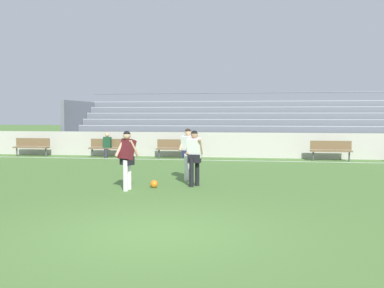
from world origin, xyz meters
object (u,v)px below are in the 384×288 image
object	(u,v)px
bleacher_stand	(301,125)
player_dark_wide_right	(127,155)
bench_far_left	(175,147)
bench_far_right	(32,145)
player_white_wide_left	(194,153)
spectator_seated	(107,143)
player_white_deep_cover	(188,150)
soccer_ball	(154,184)
bench_near_wall_gap	(108,146)
bench_near_bin	(331,149)

from	to	relation	value
bleacher_stand	player_dark_wide_right	bearing A→B (deg)	-113.40
bench_far_left	player_dark_wide_right	bearing A→B (deg)	-87.26
bench_far_right	player_white_wide_left	xyz separation A→B (m)	(9.47, -7.98, 0.41)
bench_far_left	bench_far_right	bearing A→B (deg)	180.00
bench_far_left	player_white_wide_left	size ratio (longest dim) A/B	1.12
bench_far_right	spectator_seated	bearing A→B (deg)	-1.67
spectator_seated	player_white_wide_left	size ratio (longest dim) A/B	0.75
player_dark_wide_right	player_white_deep_cover	size ratio (longest dim) A/B	1.00
bench_far_left	soccer_ball	distance (m)	8.49
bench_near_wall_gap	bench_near_bin	xyz separation A→B (m)	(10.47, 0.00, 0.00)
bench_near_bin	player_dark_wide_right	xyz separation A→B (m)	(-6.69, -8.92, 0.42)
spectator_seated	player_dark_wide_right	distance (m)	9.58
bench_near_bin	bench_far_right	distance (m)	14.44
spectator_seated	player_dark_wide_right	size ratio (longest dim) A/B	0.74
bleacher_stand	bench_near_bin	size ratio (longest dim) A/B	14.25
bleacher_stand	soccer_ball	bearing A→B (deg)	-111.82
bleacher_stand	bench_far_left	xyz separation A→B (m)	(-6.14, -4.29, -0.98)
bench_far_right	spectator_seated	world-z (taller)	spectator_seated
bench_far_right	player_dark_wide_right	xyz separation A→B (m)	(7.75, -8.92, 0.42)
bench_far_left	spectator_seated	bearing A→B (deg)	-178.01
bench_far_right	soccer_ball	distance (m)	11.88
bench_near_wall_gap	soccer_ball	distance (m)	9.50
player_white_deep_cover	bleacher_stand	bearing A→B (deg)	68.49
bench_near_wall_gap	player_dark_wide_right	xyz separation A→B (m)	(3.77, -8.92, 0.42)
bench_near_bin	bleacher_stand	bearing A→B (deg)	102.87
bleacher_stand	player_white_deep_cover	size ratio (longest dim) A/B	15.71
player_white_wide_left	player_dark_wide_right	size ratio (longest dim) A/B	0.99
player_white_deep_cover	player_white_wide_left	bearing A→B (deg)	-71.84
bench_near_bin	soccer_ball	size ratio (longest dim) A/B	8.18
bleacher_stand	bench_near_wall_gap	xyz separation A→B (m)	(-9.49, -4.29, -0.98)
player_white_wide_left	player_dark_wide_right	world-z (taller)	player_dark_wide_right
bench_far_left	bench_far_right	size ratio (longest dim) A/B	1.00
player_white_wide_left	soccer_ball	distance (m)	1.44
bench_far_left	spectator_seated	size ratio (longest dim) A/B	1.49
bench_far_right	soccer_ball	size ratio (longest dim) A/B	8.18
bench_near_bin	bench_far_left	bearing A→B (deg)	180.00
bench_near_wall_gap	player_white_deep_cover	xyz separation A→B (m)	(5.11, -6.82, 0.42)
bench_near_bin	player_dark_wide_right	world-z (taller)	player_dark_wide_right
bench_far_left	player_white_deep_cover	distance (m)	7.06
bleacher_stand	player_white_wide_left	xyz separation A→B (m)	(-4.00, -12.27, -0.57)
soccer_ball	spectator_seated	bearing A→B (deg)	117.95
bench_far_right	player_white_deep_cover	distance (m)	11.37
bleacher_stand	player_white_wide_left	size ratio (longest dim) A/B	15.89
bench_far_right	spectator_seated	size ratio (longest dim) A/B	1.49
spectator_seated	player_white_wide_left	bearing A→B (deg)	-55.08
player_white_wide_left	spectator_seated	bearing A→B (deg)	124.92
bench_near_wall_gap	player_dark_wide_right	bearing A→B (deg)	-67.06
bench_near_wall_gap	soccer_ball	world-z (taller)	bench_near_wall_gap
bench_near_wall_gap	bleacher_stand	bearing A→B (deg)	24.31
player_white_deep_cover	soccer_ball	world-z (taller)	player_white_deep_cover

